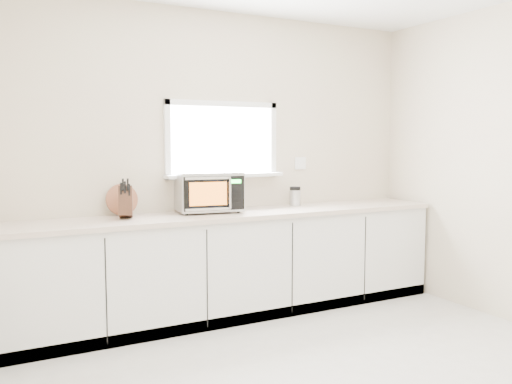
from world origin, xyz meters
TOP-DOWN VIEW (x-y plane):
  - back_wall at (0.00, 2.00)m, footprint 4.00×0.17m
  - cabinets at (0.00, 1.70)m, footprint 3.92×0.60m
  - countertop at (0.00, 1.69)m, footprint 3.92×0.64m
  - microwave at (-0.21, 1.82)m, footprint 0.60×0.51m
  - knife_block at (-0.96, 1.74)m, footprint 0.16×0.24m
  - cutting_board at (-0.94, 1.94)m, footprint 0.27×0.06m
  - coffee_grinder at (0.70, 1.85)m, footprint 0.13×0.13m

SIDE VIEW (x-z plane):
  - cabinets at x=0.00m, z-range 0.00..0.88m
  - countertop at x=0.00m, z-range 0.88..0.92m
  - coffee_grinder at x=0.70m, z-range 0.92..1.11m
  - cutting_board at x=-0.94m, z-range 0.92..1.18m
  - knife_block at x=-0.96m, z-range 0.90..1.22m
  - microwave at x=-0.21m, z-range 0.93..1.28m
  - back_wall at x=0.00m, z-range 0.01..2.71m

